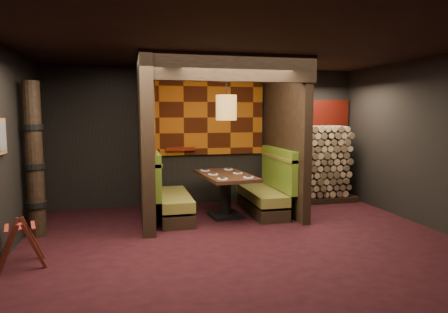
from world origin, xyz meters
TOP-DOWN VIEW (x-y plane):
  - floor at (0.00, 0.00)m, footprint 6.50×5.50m
  - ceiling at (0.00, 0.00)m, footprint 6.50×5.50m
  - wall_back at (0.00, 2.76)m, footprint 6.50×0.02m
  - wall_front at (0.00, -2.76)m, footprint 6.50×0.02m
  - wall_right at (3.26, 0.00)m, footprint 0.02×5.50m
  - partition_left at (-1.35, 1.65)m, footprint 0.20×2.20m
  - partition_right at (1.30, 1.70)m, footprint 0.15×2.10m
  - header_beam at (-0.02, 0.70)m, footprint 2.85×0.18m
  - tapa_back_panel at (-0.02, 2.71)m, footprint 2.40×0.06m
  - tapa_side_panel at (-1.23, 1.82)m, footprint 0.04×1.85m
  - lacquer_shelf at (-0.60, 2.65)m, footprint 0.60×0.12m
  - booth_bench_left at (-0.96, 1.65)m, footprint 0.68×1.60m
  - booth_bench_right at (0.93, 1.65)m, footprint 0.68×1.60m
  - dining_table at (0.08, 1.52)m, footprint 0.97×1.59m
  - place_settings at (0.08, 1.52)m, footprint 0.76×1.26m
  - pendant_lamp at (0.08, 1.47)m, footprint 0.37×0.37m
  - framed_picture at (-3.22, 0.10)m, footprint 0.05×0.36m
  - luggage_rack at (-2.97, -0.22)m, footprint 0.66×0.54m
  - totem_column at (-3.05, 1.10)m, footprint 0.31×0.31m
  - firewood_stack at (2.29, 2.35)m, footprint 1.73×0.70m
  - mosaic_header at (2.29, 2.68)m, footprint 1.83×0.10m
  - bay_front_post at (1.39, 1.96)m, footprint 0.08×0.08m

SIDE VIEW (x-z plane):
  - floor at x=0.00m, z-range -0.02..0.00m
  - luggage_rack at x=-2.97m, z-range 0.00..0.63m
  - booth_bench_left at x=-0.96m, z-range -0.17..0.97m
  - booth_bench_right at x=0.93m, z-range -0.17..0.97m
  - dining_table at x=0.08m, z-range 0.16..0.97m
  - place_settings at x=0.08m, z-range 0.80..0.83m
  - firewood_stack at x=2.29m, z-range 0.00..1.64m
  - lacquer_shelf at x=-0.60m, z-range 1.15..1.21m
  - totem_column at x=-3.05m, z-range -0.01..2.39m
  - wall_back at x=0.00m, z-range 0.00..2.85m
  - wall_front at x=0.00m, z-range 0.00..2.85m
  - wall_right at x=3.26m, z-range 0.00..2.85m
  - partition_left at x=-1.35m, z-range 0.00..2.85m
  - partition_right at x=1.30m, z-range 0.00..2.85m
  - bay_front_post at x=1.39m, z-range 0.00..2.85m
  - framed_picture at x=-3.22m, z-range 1.39..1.85m
  - tapa_back_panel at x=-0.02m, z-range 1.04..2.60m
  - tapa_side_panel at x=-1.23m, z-range 1.12..2.58m
  - mosaic_header at x=2.29m, z-range 1.64..2.20m
  - pendant_lamp at x=0.08m, z-range 1.48..2.54m
  - header_beam at x=-0.02m, z-range 2.41..2.85m
  - ceiling at x=0.00m, z-range 2.85..2.87m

